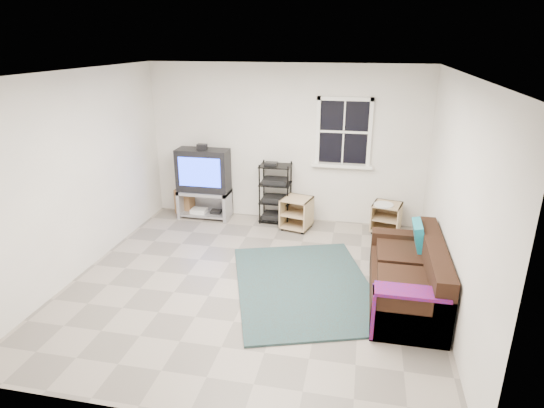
% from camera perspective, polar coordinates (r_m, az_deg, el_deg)
% --- Properties ---
extents(room, '(4.60, 4.62, 4.60)m').
position_cam_1_polar(room, '(7.43, 8.95, 8.36)').
color(room, gray).
rests_on(room, ground).
extents(tv_unit, '(0.88, 0.44, 1.30)m').
position_cam_1_polar(tv_unit, '(7.86, -8.56, 3.29)').
color(tv_unit, '#94949B').
rests_on(tv_unit, ground).
extents(av_rack, '(0.51, 0.37, 1.03)m').
position_cam_1_polar(av_rack, '(7.65, 0.43, 0.96)').
color(av_rack, black).
rests_on(av_rack, ground).
extents(side_table_left, '(0.53, 0.53, 0.52)m').
position_cam_1_polar(side_table_left, '(7.45, 3.21, -0.98)').
color(side_table_left, tan).
rests_on(side_table_left, ground).
extents(side_table_right, '(0.52, 0.52, 0.50)m').
position_cam_1_polar(side_table_right, '(7.53, 14.17, -1.38)').
color(side_table_right, tan).
rests_on(side_table_right, ground).
extents(sofa, '(0.80, 1.80, 0.82)m').
position_cam_1_polar(sofa, '(5.65, 16.81, -9.00)').
color(sofa, black).
rests_on(sofa, ground).
extents(shag_rug, '(2.29, 2.68, 0.03)m').
position_cam_1_polar(shag_rug, '(5.85, 4.04, -10.17)').
color(shag_rug, '#301D15').
rests_on(shag_rug, ground).
extents(paper_bag, '(0.34, 0.25, 0.44)m').
position_cam_1_polar(paper_bag, '(8.24, -10.90, 0.33)').
color(paper_bag, olive).
rests_on(paper_bag, ground).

